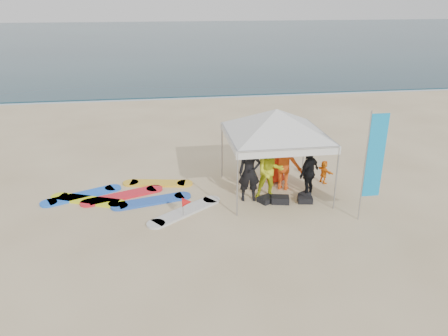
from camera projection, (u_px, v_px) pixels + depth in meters
name	position (u px, v px, depth m)	size (l,w,h in m)	color
ground	(235.00, 247.00, 11.49)	(120.00, 120.00, 0.00)	beige
ocean	(166.00, 37.00, 66.55)	(160.00, 84.00, 0.08)	#0C2633
shoreline_foam	(186.00, 97.00, 28.19)	(160.00, 1.20, 0.01)	silver
person_black_a	(249.00, 172.00, 13.76)	(0.70, 0.46, 1.92)	black
person_yellow	(270.00, 171.00, 13.93)	(0.90, 0.70, 1.86)	#CED71E
person_orange_a	(284.00, 162.00, 14.59)	(1.22, 0.70, 1.89)	#E04D13
person_black_b	(309.00, 173.00, 14.03)	(0.99, 0.41, 1.69)	black
person_orange_b	(276.00, 159.00, 15.13)	(0.84, 0.55, 1.73)	red
person_seated	(324.00, 172.00, 15.25)	(0.76, 0.24, 0.82)	orange
canopy_tent	(277.00, 109.00, 13.67)	(4.30, 4.30, 3.24)	#A5A5A8
feather_flag	(374.00, 157.00, 12.20)	(0.56, 0.04, 3.29)	#A5A5A8
marker_pennant	(187.00, 202.00, 12.82)	(0.28, 0.28, 0.64)	#A5A5A8
gear_pile	(286.00, 199.00, 13.94)	(1.81, 0.73, 0.22)	black
surfboard_spread	(131.00, 198.00, 14.16)	(5.40, 3.59, 0.07)	blue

